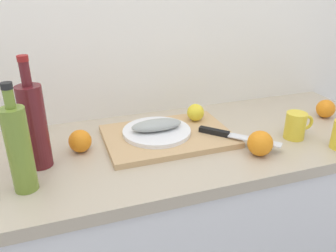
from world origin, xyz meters
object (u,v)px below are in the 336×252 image
object	(u,v)px
lemon_0	(196,112)
orange_0	(260,143)
fish_fillet	(157,125)
coffee_mug_0	(296,125)
white_plate	(157,132)
olive_oil_bottle	(19,148)
chef_knife	(228,135)
wine_bottle	(34,125)
cutting_board	(168,136)

from	to	relation	value
lemon_0	orange_0	xyz separation A→B (m)	(0.10, -0.29, -0.01)
fish_fillet	coffee_mug_0	xyz separation A→B (m)	(0.47, -0.16, -0.00)
white_plate	coffee_mug_0	bearing A→B (deg)	-18.35
orange_0	coffee_mug_0	bearing A→B (deg)	19.35
white_plate	olive_oil_bottle	world-z (taller)	olive_oil_bottle
white_plate	coffee_mug_0	xyz separation A→B (m)	(0.47, -0.16, 0.02)
chef_knife	coffee_mug_0	distance (m)	0.25
wine_bottle	orange_0	distance (m)	0.70
cutting_board	white_plate	bearing A→B (deg)	158.17
lemon_0	wine_bottle	size ratio (longest dim) A/B	0.19
orange_0	chef_knife	bearing A→B (deg)	114.81
olive_oil_bottle	coffee_mug_0	world-z (taller)	olive_oil_bottle
white_plate	wine_bottle	distance (m)	0.41
olive_oil_bottle	white_plate	bearing A→B (deg)	22.72
cutting_board	fish_fillet	distance (m)	0.06
wine_bottle	orange_0	xyz separation A→B (m)	(0.68, -0.16, -0.10)
cutting_board	coffee_mug_0	world-z (taller)	coffee_mug_0
fish_fillet	orange_0	size ratio (longest dim) A/B	2.20
coffee_mug_0	orange_0	world-z (taller)	coffee_mug_0
coffee_mug_0	cutting_board	bearing A→B (deg)	161.95
wine_bottle	white_plate	bearing A→B (deg)	8.65
fish_fillet	wine_bottle	xyz separation A→B (m)	(-0.40, -0.06, 0.08)
fish_fillet	olive_oil_bottle	bearing A→B (deg)	-157.28
coffee_mug_0	wine_bottle	bearing A→B (deg)	173.66
coffee_mug_0	lemon_0	bearing A→B (deg)	143.19
white_plate	olive_oil_bottle	bearing A→B (deg)	-157.28
cutting_board	orange_0	world-z (taller)	orange_0
wine_bottle	olive_oil_bottle	bearing A→B (deg)	-107.35
white_plate	chef_knife	size ratio (longest dim) A/B	1.06
white_plate	chef_knife	world-z (taller)	chef_knife
white_plate	orange_0	xyz separation A→B (m)	(0.28, -0.22, 0.01)
cutting_board	coffee_mug_0	bearing A→B (deg)	-18.05
fish_fillet	wine_bottle	world-z (taller)	wine_bottle
lemon_0	fish_fillet	bearing A→B (deg)	-160.21
cutting_board	lemon_0	world-z (taller)	lemon_0
white_plate	lemon_0	bearing A→B (deg)	19.79
lemon_0	coffee_mug_0	world-z (taller)	coffee_mug_0
white_plate	lemon_0	xyz separation A→B (m)	(0.18, 0.06, 0.03)
white_plate	cutting_board	bearing A→B (deg)	-21.83
chef_knife	orange_0	xyz separation A→B (m)	(0.05, -0.11, 0.01)
white_plate	orange_0	size ratio (longest dim) A/B	2.93
lemon_0	white_plate	bearing A→B (deg)	-160.21
cutting_board	olive_oil_bottle	xyz separation A→B (m)	(-0.47, -0.17, 0.12)
olive_oil_bottle	chef_knife	bearing A→B (deg)	6.20
cutting_board	white_plate	size ratio (longest dim) A/B	1.84
olive_oil_bottle	coffee_mug_0	size ratio (longest dim) A/B	2.72
olive_oil_bottle	coffee_mug_0	xyz separation A→B (m)	(0.91, 0.02, -0.08)
lemon_0	cutting_board	bearing A→B (deg)	-150.60
white_plate	fish_fillet	size ratio (longest dim) A/B	1.33
cutting_board	olive_oil_bottle	world-z (taller)	olive_oil_bottle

